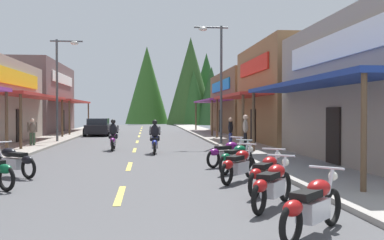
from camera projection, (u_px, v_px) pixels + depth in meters
ground at (137, 144)px, 26.76m from camera, size 9.02×78.50×0.10m
sidewalk_left at (38, 143)px, 26.16m from camera, size 2.63×78.50×0.12m
sidewalk_right at (231, 142)px, 27.35m from camera, size 2.63×78.50×0.12m
centerline_dashes at (138, 139)px, 30.67m from camera, size 0.16×53.63×0.01m
storefront_left_far at (19, 98)px, 40.28m from camera, size 9.68×13.19×6.33m
storefront_right_middle at (308, 94)px, 27.34m from camera, size 8.72×9.83×6.04m
storefront_right_far at (256, 103)px, 39.42m from camera, size 8.21×12.78×5.40m
streetlamp_left at (62, 76)px, 27.24m from camera, size 1.98×0.30×6.40m
streetlamp_right at (217, 69)px, 25.46m from camera, size 1.98×0.30×6.90m
motorcycle_parked_right_0 at (313, 205)px, 6.88m from camera, size 1.59×1.57×1.04m
motorcycle_parked_right_1 at (272, 184)px, 8.87m from camera, size 1.34×1.79×1.04m
motorcycle_parked_right_2 at (266, 173)px, 10.48m from camera, size 1.34×1.79×1.04m
motorcycle_parked_right_3 at (239, 164)px, 12.19m from camera, size 1.37×1.77×1.04m
motorcycle_parked_right_4 at (236, 157)px, 14.04m from camera, size 1.47×1.69×1.04m
motorcycle_parked_right_5 at (227, 153)px, 15.65m from camera, size 1.74×1.40×1.04m
motorcycle_parked_left_3 at (13, 161)px, 13.11m from camera, size 1.71×1.44×1.04m
rider_cruising_lead at (155, 139)px, 20.46m from camera, size 0.60×2.14×1.57m
rider_cruising_trailing at (113, 137)px, 22.19m from camera, size 0.60×2.14×1.57m
pedestrian_by_shop at (231, 131)px, 23.29m from camera, size 0.39×0.52×1.64m
pedestrian_browsing at (32, 131)px, 23.99m from camera, size 0.56×0.32×1.57m
pedestrian_strolling at (245, 130)px, 21.59m from camera, size 0.36×0.54×1.79m
parked_car_curbside at (98, 127)px, 35.82m from camera, size 2.10×4.32×1.40m
treeline_backdrop at (184, 86)px, 68.73m from camera, size 16.29×12.70×13.29m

